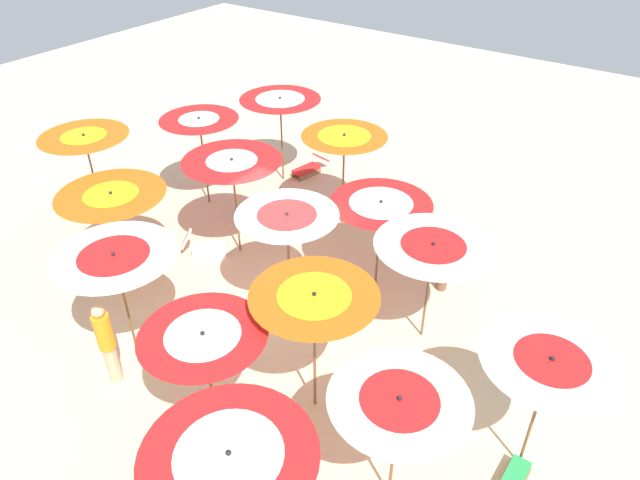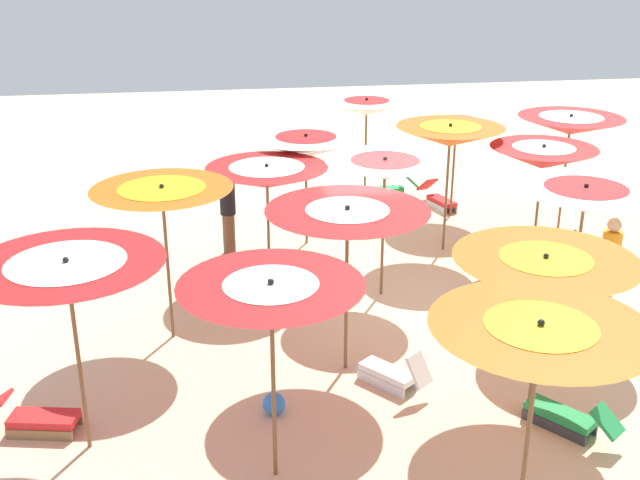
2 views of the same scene
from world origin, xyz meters
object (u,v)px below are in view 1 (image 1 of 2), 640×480
at_px(beach_umbrella_8, 314,304).
at_px(beach_umbrella_12, 381,210).
at_px(lounger_2, 206,246).
at_px(beach_umbrella_9, 399,408).
at_px(beachgoer_0, 107,342).
at_px(beach_umbrella_5, 200,127).
at_px(beach_umbrella_11, 344,142).
at_px(beach_umbrella_13, 432,254).
at_px(beach_umbrella_7, 287,222).
at_px(lounger_4, 104,267).
at_px(beach_umbrella_0, 85,144).
at_px(beach_umbrella_1, 112,201).
at_px(beachgoer_1, 446,255).
at_px(lounger_3, 309,168).
at_px(beach_umbrella_10, 280,104).
at_px(beach_umbrella_3, 204,344).
at_px(beach_umbrella_6, 232,168).
at_px(beach_ball, 240,212).
at_px(beach_umbrella_2, 116,264).
at_px(beach_umbrella_4, 230,463).
at_px(lounger_5, 199,454).
at_px(beach_umbrella_14, 549,368).

bearing_deg(beach_umbrella_8, beach_umbrella_12, -166.49).
height_order(beach_umbrella_8, lounger_2, beach_umbrella_8).
bearing_deg(beach_umbrella_9, beachgoer_0, -80.48).
bearing_deg(beach_umbrella_8, beach_umbrella_5, -121.81).
distance_m(beach_umbrella_11, beach_umbrella_13, 4.45).
bearing_deg(beach_umbrella_7, lounger_4, -71.56).
relative_size(beach_umbrella_0, beach_umbrella_13, 1.12).
distance_m(beach_umbrella_1, beach_umbrella_13, 6.67).
distance_m(lounger_2, beachgoer_1, 5.63).
relative_size(beach_umbrella_11, lounger_2, 2.42).
bearing_deg(lounger_3, beachgoer_0, 23.53).
bearing_deg(lounger_4, beach_umbrella_1, -9.44).
xyz_separation_m(beach_umbrella_8, lounger_4, (-0.26, -6.09, -2.11)).
relative_size(beach_umbrella_8, beach_umbrella_10, 1.01).
relative_size(beach_umbrella_9, beach_umbrella_11, 0.89).
bearing_deg(beach_umbrella_12, beach_umbrella_11, -130.12).
bearing_deg(beach_umbrella_9, beach_umbrella_3, -76.46).
bearing_deg(beach_umbrella_12, beach_umbrella_0, -74.42).
relative_size(beach_umbrella_6, beach_ball, 8.07).
distance_m(beach_umbrella_10, beach_umbrella_13, 7.22).
relative_size(beach_umbrella_13, lounger_2, 2.21).
relative_size(beach_umbrella_2, beach_umbrella_10, 0.96).
xyz_separation_m(beach_umbrella_4, lounger_3, (-9.65, -5.90, -2.04)).
bearing_deg(beach_umbrella_7, beach_umbrella_12, 152.20).
xyz_separation_m(beach_umbrella_13, beachgoer_1, (-1.57, -0.32, -1.09)).
bearing_deg(beach_umbrella_11, beach_ball, -59.81).
xyz_separation_m(beach_umbrella_0, beach_umbrella_2, (2.58, 4.28, -0.11)).
bearing_deg(beach_umbrella_1, beach_umbrella_3, 66.74).
height_order(beach_umbrella_7, beachgoer_1, beach_umbrella_7).
relative_size(beach_umbrella_1, beach_umbrella_13, 1.00).
bearing_deg(beach_umbrella_4, beach_umbrella_11, -155.60).
bearing_deg(beach_umbrella_4, beach_umbrella_3, -127.38).
relative_size(beach_umbrella_3, beachgoer_0, 1.33).
xyz_separation_m(beach_umbrella_2, beach_umbrella_5, (-4.95, -2.88, 0.04)).
relative_size(beach_umbrella_11, lounger_3, 1.96).
height_order(beach_umbrella_7, beach_umbrella_10, beach_umbrella_10).
distance_m(beach_umbrella_3, beach_umbrella_10, 8.90).
distance_m(beach_umbrella_11, beach_umbrella_12, 2.65).
relative_size(beach_umbrella_8, beach_umbrella_9, 1.15).
distance_m(beach_umbrella_3, beach_umbrella_5, 7.69).
xyz_separation_m(beach_umbrella_11, beach_umbrella_12, (1.69, 2.00, -0.36)).
bearing_deg(beach_umbrella_6, beachgoer_0, 10.98).
bearing_deg(beach_umbrella_0, beachgoer_1, 107.55).
distance_m(beach_umbrella_1, lounger_5, 5.67).
bearing_deg(beach_umbrella_9, beach_umbrella_6, -119.85).
height_order(beach_umbrella_1, beach_umbrella_10, beach_umbrella_10).
bearing_deg(beach_umbrella_11, beach_umbrella_14, 55.14).
bearing_deg(beach_umbrella_11, lounger_3, -125.89).
bearing_deg(lounger_4, beach_umbrella_5, 57.88).
distance_m(beach_umbrella_10, lounger_4, 6.30).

